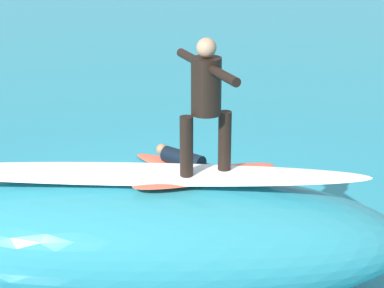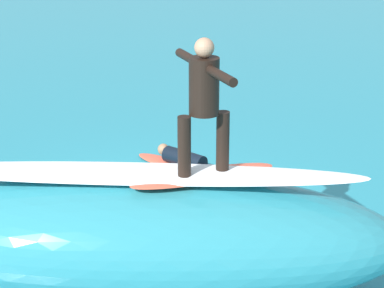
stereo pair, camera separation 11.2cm
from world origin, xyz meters
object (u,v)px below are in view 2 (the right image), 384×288
at_px(surfboard_paddling, 185,168).
at_px(surfer_paddling, 190,161).
at_px(surfboard_riding, 204,176).
at_px(surfer_riding, 204,97).

bearing_deg(surfboard_paddling, surfer_paddling, -180.00).
xyz_separation_m(surfboard_paddling, surfer_paddling, (-0.11, 0.08, 0.17)).
relative_size(surfboard_riding, surfboard_paddling, 0.80).
height_order(surfboard_riding, surfer_paddling, surfboard_riding).
xyz_separation_m(surfboard_riding, surfer_riding, (0.00, -0.00, 0.98)).
distance_m(surfboard_riding, surfer_paddling, 4.47).
bearing_deg(surfboard_riding, surfer_paddling, -109.93).
height_order(surfboard_paddling, surfer_paddling, surfer_paddling).
distance_m(surfer_riding, surfer_paddling, 4.88).
relative_size(surfer_riding, surfer_paddling, 1.07).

